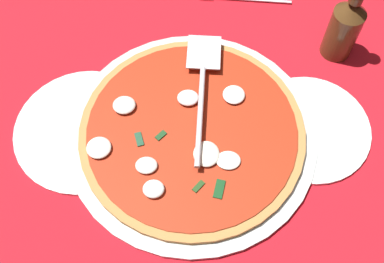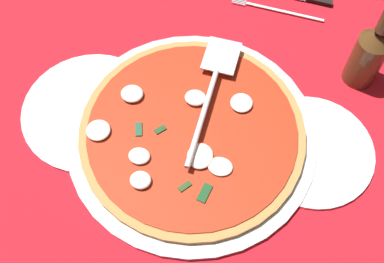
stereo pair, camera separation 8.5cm
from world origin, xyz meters
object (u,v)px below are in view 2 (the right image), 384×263
dinner_plate_left (311,151)px  beer_bottle (370,53)px  dinner_plate_right (91,111)px  pizza_server (211,89)px  pizza (191,132)px  place_setting_near (288,4)px

dinner_plate_left → beer_bottle: 20.83cm
beer_bottle → dinner_plate_right: bearing=21.6°
dinner_plate_left → beer_bottle: beer_bottle is taller
pizza_server → beer_bottle: size_ratio=1.36×
pizza_server → beer_bottle: bearing=-63.4°
beer_bottle → pizza: bearing=35.1°
dinner_plate_left → place_setting_near: place_setting_near is taller
dinner_plate_right → pizza: bearing=176.6°
place_setting_near → dinner_plate_right: bearing=51.1°
pizza_server → place_setting_near: (-11.15, -27.76, -4.12)cm
dinner_plate_right → beer_bottle: bearing=-158.4°
pizza → dinner_plate_left: bearing=-174.6°
pizza_server → beer_bottle: (-26.85, -11.98, 3.38)cm
dinner_plate_left → place_setting_near: 35.04cm
dinner_plate_right → pizza_server: 22.91cm
place_setting_near → dinner_plate_left: bearing=108.5°
dinner_plate_left → beer_bottle: bearing=-111.1°
dinner_plate_right → pizza_server: pizza_server is taller
pizza_server → beer_bottle: 29.59cm
dinner_plate_right → place_setting_near: (-32.57, -34.84, -0.13)cm
dinner_plate_right → dinner_plate_left: bearing=-178.8°
dinner_plate_left → place_setting_near: bearing=-75.7°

